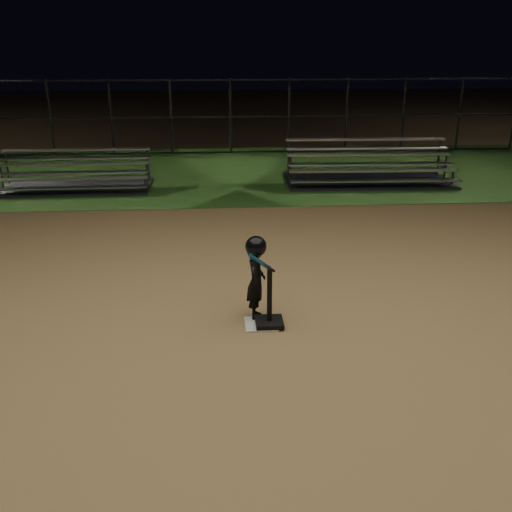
# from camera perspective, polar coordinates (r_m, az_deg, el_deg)

# --- Properties ---
(ground) EXTENTS (80.00, 80.00, 0.00)m
(ground) POSITION_cam_1_polar(r_m,az_deg,el_deg) (8.15, 0.51, -6.75)
(ground) COLOR #997545
(ground) RESTS_ON ground
(grass_strip) EXTENTS (60.00, 8.00, 0.01)m
(grass_strip) POSITION_cam_1_polar(r_m,az_deg,el_deg) (17.63, -2.14, 8.25)
(grass_strip) COLOR #254C18
(grass_strip) RESTS_ON ground
(home_plate) EXTENTS (0.45, 0.45, 0.02)m
(home_plate) POSITION_cam_1_polar(r_m,az_deg,el_deg) (8.14, 0.51, -6.67)
(home_plate) COLOR beige
(home_plate) RESTS_ON ground
(batting_tee) EXTENTS (0.38, 0.38, 0.83)m
(batting_tee) POSITION_cam_1_polar(r_m,az_deg,el_deg) (8.05, 1.31, -5.68)
(batting_tee) COLOR black
(batting_tee) RESTS_ON home_plate
(child_batter) EXTENTS (0.43, 0.60, 1.22)m
(child_batter) POSITION_cam_1_polar(r_m,az_deg,el_deg) (8.09, 0.00, -1.90)
(child_batter) COLOR black
(child_batter) RESTS_ON ground
(bleacher_left) EXTENTS (3.92, 1.94, 0.96)m
(bleacher_left) POSITION_cam_1_polar(r_m,az_deg,el_deg) (16.21, -17.26, 6.96)
(bleacher_left) COLOR #ADADB2
(bleacher_left) RESTS_ON ground
(bleacher_right) EXTENTS (4.56, 2.34, 1.10)m
(bleacher_right) POSITION_cam_1_polar(r_m,az_deg,el_deg) (16.54, 10.91, 7.87)
(bleacher_right) COLOR silver
(bleacher_right) RESTS_ON ground
(backstop_fence) EXTENTS (20.08, 0.08, 2.50)m
(backstop_fence) POSITION_cam_1_polar(r_m,az_deg,el_deg) (20.38, -2.51, 13.45)
(backstop_fence) COLOR #38383D
(backstop_fence) RESTS_ON ground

